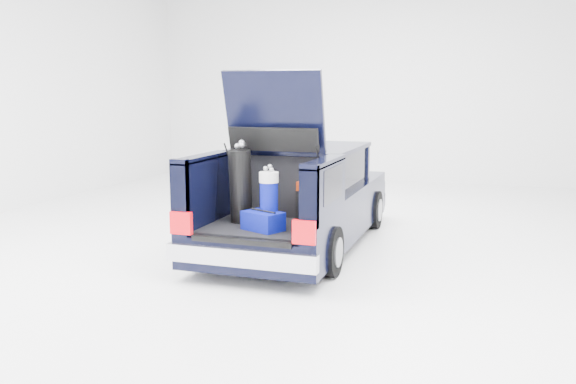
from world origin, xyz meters
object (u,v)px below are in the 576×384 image
(blue_golf_bag, at_px, (269,200))
(red_suitcase, at_px, (311,202))
(black_golf_bag, at_px, (241,186))
(blue_duffel, at_px, (263,221))
(car, at_px, (301,198))

(blue_golf_bag, bearing_deg, red_suitcase, 77.02)
(black_golf_bag, xyz_separation_m, blue_golf_bag, (0.46, -0.23, -0.11))
(red_suitcase, height_order, blue_duffel, red_suitcase)
(car, distance_m, red_suitcase, 1.31)
(car, distance_m, blue_duffel, 1.81)
(car, height_order, red_suitcase, car)
(car, xyz_separation_m, blue_golf_bag, (0.14, -1.72, 0.27))
(red_suitcase, relative_size, black_golf_bag, 0.53)
(car, relative_size, red_suitcase, 8.69)
(car, relative_size, blue_duffel, 8.57)
(red_suitcase, bearing_deg, black_golf_bag, -153.47)
(car, bearing_deg, blue_duffel, -87.01)
(red_suitcase, height_order, black_golf_bag, black_golf_bag)
(car, relative_size, black_golf_bag, 4.59)
(black_golf_bag, xyz_separation_m, blue_duffel, (0.42, -0.32, -0.35))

